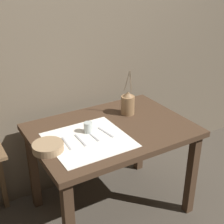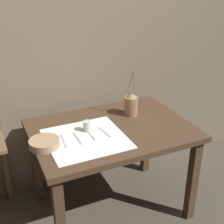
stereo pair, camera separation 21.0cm
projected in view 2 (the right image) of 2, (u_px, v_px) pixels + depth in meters
name	position (u px, v px, depth m)	size (l,w,h in m)	color
ground_plane	(111.00, 207.00, 2.45)	(12.00, 12.00, 0.00)	#473F35
stone_wall_back	(84.00, 42.00, 2.35)	(7.00, 0.06, 2.40)	#6B5E4C
wooden_table	(111.00, 140.00, 2.19)	(1.09, 0.78, 0.71)	#422D1E
linen_cloth	(86.00, 138.00, 2.02)	(0.50, 0.48, 0.00)	white
pitcher_with_flowers	(131.00, 104.00, 2.31)	(0.10, 0.10, 0.35)	olive
wooden_bowl	(44.00, 143.00, 1.92)	(0.19, 0.19, 0.05)	#9E7F5B
glass_tumbler_near	(87.00, 126.00, 2.09)	(0.06, 0.06, 0.07)	#B7C1BC
fork_inner	(64.00, 141.00, 1.98)	(0.03, 0.17, 0.00)	#A8A8AD
fork_outer	(78.00, 138.00, 2.01)	(0.02, 0.16, 0.00)	#A8A8AD
spoon_inner	(88.00, 131.00, 2.10)	(0.02, 0.18, 0.02)	#A8A8AD
knife_center	(104.00, 132.00, 2.09)	(0.03, 0.16, 0.00)	#A8A8AD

